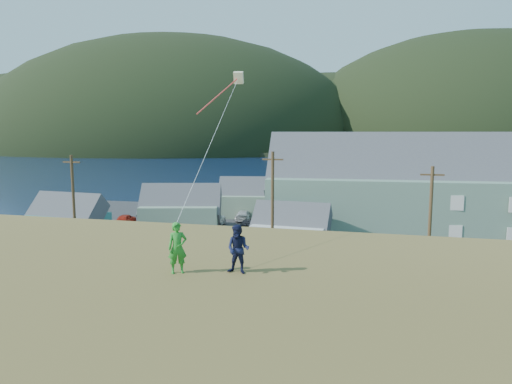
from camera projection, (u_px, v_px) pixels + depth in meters
ground at (255, 286)px, 34.26m from camera, size 900.00×900.00×0.00m
grass_strip at (249, 294)px, 32.32m from camera, size 110.00×8.00×0.10m
waterfront_lot at (291, 235)px, 50.63m from camera, size 72.00×36.00×0.12m
wharf at (277, 200)px, 74.14m from camera, size 26.00×14.00×0.90m
far_shore at (356, 146)px, 352.18m from camera, size 900.00×320.00×2.00m
far_hills at (410, 147)px, 294.99m from camera, size 760.00×265.00×143.00m
lodge at (457, 192)px, 47.42m from camera, size 39.99×13.72×13.83m
shed_teal at (66, 220)px, 47.72m from camera, size 8.28×6.10×6.20m
shed_palegreen_near at (181, 210)px, 52.61m from camera, size 10.26×7.71×6.66m
shed_white at (291, 230)px, 43.35m from camera, size 7.62×5.33×5.80m
shed_palegreen_far at (255, 198)px, 61.82m from camera, size 10.57×7.16×6.56m
utility_poles at (245, 218)px, 35.34m from camera, size 28.85×0.24×9.89m
parked_cars at (226, 219)px, 56.37m from camera, size 27.41×12.49×1.56m
kite_flyer_green at (177, 248)px, 13.80m from camera, size 0.68×0.61×1.57m
kite_flyer_navy at (238, 249)px, 13.77m from camera, size 0.78×0.63×1.50m
kite_rig at (235, 82)px, 21.53m from camera, size 0.93×4.75×10.46m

